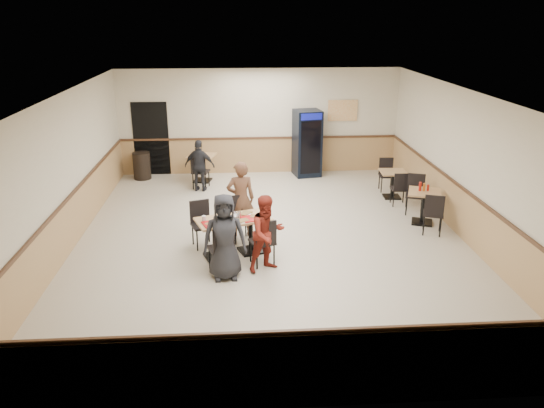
{
  "coord_description": "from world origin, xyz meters",
  "views": [
    {
      "loc": [
        -0.67,
        -10.08,
        4.43
      ],
      "look_at": [
        -0.01,
        -0.5,
        0.97
      ],
      "focal_mm": 35.0,
      "sensor_mm": 36.0,
      "label": 1
    }
  ],
  "objects": [
    {
      "name": "room_shell",
      "position": [
        1.78,
        2.55,
        0.58
      ],
      "size": [
        10.0,
        10.0,
        10.0
      ],
      "color": "silver",
      "rests_on": "ground"
    },
    {
      "name": "pepsi_cooler",
      "position": [
        1.34,
        4.59,
        0.94
      ],
      "size": [
        0.82,
        0.82,
        1.89
      ],
      "rotation": [
        0.0,
        0.0,
        0.17
      ],
      "color": "black",
      "rests_on": "ground"
    },
    {
      "name": "tabletop_clutter",
      "position": [
        -0.76,
        -0.75,
        0.77
      ],
      "size": [
        1.25,
        0.86,
        0.12
      ],
      "rotation": [
        0.0,
        0.0,
        0.33
      ],
      "color": "#B60C0E",
      "rests_on": "main_table"
    },
    {
      "name": "side_table_near_chair_north",
      "position": [
        3.44,
        1.29,
        0.47
      ],
      "size": [
        0.56,
        0.56,
        0.94
      ],
      "primitive_type": null,
      "rotation": [
        0.0,
        0.0,
        -0.34
      ],
      "color": "black",
      "rests_on": "ground"
    },
    {
      "name": "lone_diner",
      "position": [
        -1.64,
        3.35,
        0.68
      ],
      "size": [
        0.85,
        0.5,
        1.36
      ],
      "primitive_type": "imported",
      "rotation": [
        0.0,
        0.0,
        2.91
      ],
      "color": "black",
      "rests_on": "ground"
    },
    {
      "name": "back_table_chair_lone",
      "position": [
        -1.64,
        3.6,
        0.48
      ],
      "size": [
        0.53,
        0.53,
        0.95
      ],
      "primitive_type": null,
      "rotation": [
        0.0,
        0.0,
        2.91
      ],
      "color": "black",
      "rests_on": "ground"
    },
    {
      "name": "ground",
      "position": [
        0.0,
        0.0,
        0.0
      ],
      "size": [
        10.0,
        10.0,
        0.0
      ],
      "primitive_type": "plane",
      "color": "beige",
      "rests_on": "ground"
    },
    {
      "name": "diner_man_opposite",
      "position": [
        -0.61,
        0.29,
        0.81
      ],
      "size": [
        0.63,
        0.45,
        1.61
      ],
      "primitive_type": "imported",
      "rotation": [
        0.0,
        0.0,
        3.26
      ],
      "color": "brown",
      "rests_on": "ground"
    },
    {
      "name": "back_table",
      "position": [
        -1.64,
        4.2,
        0.5
      ],
      "size": [
        0.84,
        0.84,
        0.75
      ],
      "rotation": [
        0.0,
        0.0,
        -0.23
      ],
      "color": "black",
      "rests_on": "ground"
    },
    {
      "name": "side_table_far_chair_north",
      "position": [
        3.26,
        3.02,
        0.44
      ],
      "size": [
        0.43,
        0.43,
        0.87
      ],
      "primitive_type": null,
      "rotation": [
        0.0,
        0.0,
        -0.07
      ],
      "color": "black",
      "rests_on": "ground"
    },
    {
      "name": "diner_woman_right",
      "position": [
        -0.16,
        -1.35,
        0.71
      ],
      "size": [
        0.87,
        0.8,
        1.43
      ],
      "primitive_type": "imported",
      "rotation": [
        0.0,
        0.0,
        0.49
      ],
      "color": "maroon",
      "rests_on": "ground"
    },
    {
      "name": "diner_woman_left",
      "position": [
        -0.91,
        -1.61,
        0.78
      ],
      "size": [
        0.8,
        0.55,
        1.56
      ],
      "primitive_type": "imported",
      "rotation": [
        0.0,
        0.0,
        0.08
      ],
      "color": "black",
      "rests_on": "ground"
    },
    {
      "name": "trash_bin",
      "position": [
        -3.35,
        4.55,
        0.38
      ],
      "size": [
        0.48,
        0.48,
        0.76
      ],
      "primitive_type": "cylinder",
      "color": "black",
      "rests_on": "ground"
    },
    {
      "name": "main_chairs",
      "position": [
        -0.81,
        -0.68,
        0.47
      ],
      "size": [
        1.7,
        1.95,
        0.95
      ],
      "rotation": [
        0.0,
        0.0,
        0.33
      ],
      "color": "black",
      "rests_on": "ground"
    },
    {
      "name": "side_table_far_chair_south",
      "position": [
        3.26,
        1.91,
        0.44
      ],
      "size": [
        0.43,
        0.43,
        0.87
      ],
      "primitive_type": null,
      "rotation": [
        0.0,
        0.0,
        3.08
      ],
      "color": "black",
      "rests_on": "ground"
    },
    {
      "name": "condiment_caddy",
      "position": [
        3.41,
        0.75,
        0.83
      ],
      "size": [
        0.23,
        0.06,
        0.2
      ],
      "color": "#A9160C",
      "rests_on": "side_table_near"
    },
    {
      "name": "side_table_far",
      "position": [
        3.26,
        2.46,
        0.46
      ],
      "size": [
        0.68,
        0.68,
        0.69
      ],
      "rotation": [
        0.0,
        0.0,
        -0.07
      ],
      "color": "black",
      "rests_on": "ground"
    },
    {
      "name": "side_table_near",
      "position": [
        3.44,
        0.7,
        0.49
      ],
      "size": [
        0.89,
        0.89,
        0.74
      ],
      "rotation": [
        0.0,
        0.0,
        -0.34
      ],
      "color": "black",
      "rests_on": "ground"
    },
    {
      "name": "side_table_near_chair_south",
      "position": [
        3.44,
        0.1,
        0.47
      ],
      "size": [
        0.56,
        0.56,
        0.94
      ],
      "primitive_type": null,
      "rotation": [
        0.0,
        0.0,
        2.8
      ],
      "color": "black",
      "rests_on": "ground"
    },
    {
      "name": "main_table",
      "position": [
        -0.76,
        -0.66,
        0.5
      ],
      "size": [
        1.55,
        1.11,
        0.75
      ],
      "rotation": [
        0.0,
        0.0,
        0.33
      ],
      "color": "black",
      "rests_on": "ground"
    }
  ]
}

